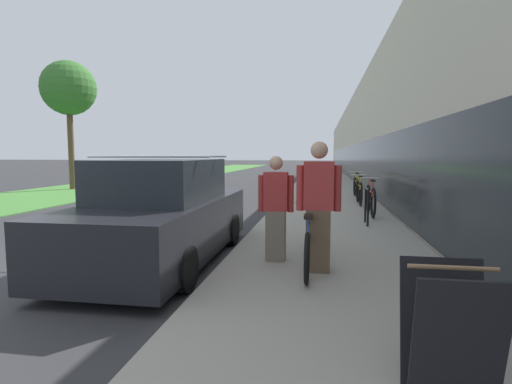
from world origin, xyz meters
The scene contains 13 objects.
sidewalk_slab centered at (5.12, 21.00, 0.06)m, with size 3.35×70.00×0.13m.
storefront_facade centered at (11.83, 29.00, 2.77)m, with size 10.01×70.00×5.55m.
lawn_strip centered at (-6.59, 25.00, 0.01)m, with size 5.48×70.00×0.03m.
tandem_bicycle centered at (4.76, 2.00, 0.49)m, with size 0.52×2.53×0.83m.
person_rider centered at (4.88, 1.68, 1.03)m, with size 0.61×0.24×1.79m.
person_bystander centered at (4.24, 2.15, 0.93)m, with size 0.54×0.21×1.59m.
bike_rack_hoop centered at (5.96, 5.61, 0.64)m, with size 0.05×0.60×0.84m.
cruiser_bike_nearest centered at (6.22, 7.09, 0.54)m, with size 0.52×1.88×0.98m.
cruiser_bike_middle centered at (6.14, 9.44, 0.53)m, with size 0.52×1.75×0.95m.
cruiser_bike_farthest centered at (6.21, 11.54, 0.53)m, with size 0.52×1.84×0.95m.
sandwich_board_sign centered at (5.77, -1.10, 0.58)m, with size 0.56×0.56×0.90m.
parked_sedan_curbside centered at (2.38, 2.25, 0.75)m, with size 1.91×4.47×1.73m.
street_tree_far centered at (-7.26, 14.17, 4.89)m, with size 2.60×2.60×6.25m.
Camera 1 is at (4.92, -3.81, 1.75)m, focal length 28.00 mm.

